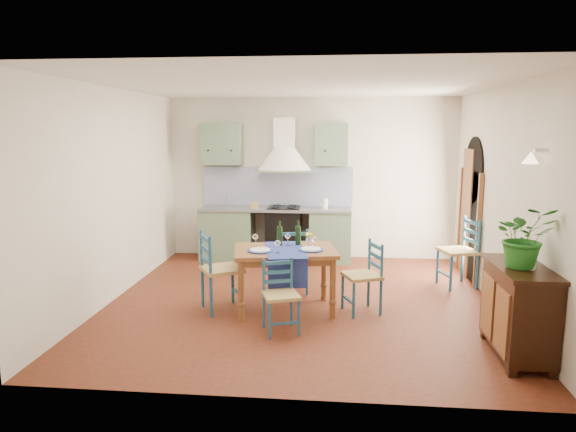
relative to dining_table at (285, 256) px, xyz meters
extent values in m
plane|color=#411C0D|center=(0.17, 0.34, -0.70)|extent=(5.00, 5.00, 0.00)
cube|color=beige|center=(0.17, 2.84, 0.70)|extent=(5.00, 0.04, 2.80)
cube|color=slate|center=(-1.28, 2.53, -0.26)|extent=(0.90, 0.60, 0.88)
cube|color=slate|center=(0.52, 2.53, -0.26)|extent=(0.70, 0.60, 0.88)
cube|color=black|center=(-0.28, 2.53, -0.26)|extent=(0.60, 0.58, 0.88)
cube|color=slate|center=(-0.43, 2.53, 0.20)|extent=(2.60, 0.64, 0.04)
cube|color=silver|center=(-1.28, 2.53, 0.20)|extent=(0.45, 0.40, 0.03)
cylinder|color=silver|center=(-1.28, 2.71, 0.35)|extent=(0.02, 0.02, 0.26)
cube|color=black|center=(-0.28, 2.53, 0.23)|extent=(0.55, 0.48, 0.02)
cube|color=black|center=(-0.43, 2.58, -0.66)|extent=(2.60, 0.50, 0.08)
cube|color=#0A1859|center=(-0.43, 2.80, 0.56)|extent=(2.65, 0.05, 0.68)
cube|color=slate|center=(-1.38, 2.66, 1.30)|extent=(0.70, 0.34, 0.70)
cube|color=slate|center=(0.52, 2.66, 1.30)|extent=(0.55, 0.34, 0.70)
cone|color=silver|center=(-0.28, 2.59, 1.05)|extent=(0.96, 0.96, 0.40)
cube|color=silver|center=(-0.28, 2.68, 1.50)|extent=(0.36, 0.30, 0.50)
cube|color=beige|center=(2.67, 0.34, 0.70)|extent=(0.04, 5.00, 2.80)
cube|color=black|center=(2.66, 1.74, 0.13)|extent=(0.03, 1.00, 1.65)
cylinder|color=black|center=(2.66, 1.74, 0.95)|extent=(0.03, 1.00, 1.00)
cube|color=brown|center=(2.63, 1.20, 0.13)|extent=(0.06, 0.06, 1.65)
cube|color=brown|center=(2.63, 2.28, 0.13)|extent=(0.06, 0.06, 1.65)
cube|color=brown|center=(2.64, 1.96, 0.28)|extent=(0.04, 0.55, 1.96)
cylinder|color=silver|center=(2.61, -0.91, 1.35)|extent=(0.15, 0.04, 0.04)
cone|color=#FFEDC6|center=(2.51, -0.91, 1.28)|extent=(0.16, 0.16, 0.12)
cube|color=beige|center=(-2.33, 0.34, 0.70)|extent=(0.04, 5.00, 2.80)
cube|color=silver|center=(0.17, 0.34, 2.11)|extent=(5.00, 5.00, 0.01)
cube|color=brown|center=(0.00, 0.00, 0.06)|extent=(1.37, 1.04, 0.05)
cube|color=brown|center=(0.00, 0.00, 0.00)|extent=(1.22, 0.89, 0.08)
cylinder|color=brown|center=(-0.48, -0.43, -0.33)|extent=(0.07, 0.07, 0.73)
cylinder|color=brown|center=(-0.60, 0.24, -0.33)|extent=(0.07, 0.07, 0.73)
cylinder|color=brown|center=(0.60, -0.23, -0.33)|extent=(0.07, 0.07, 0.73)
cylinder|color=brown|center=(0.47, 0.44, -0.33)|extent=(0.07, 0.07, 0.73)
cube|color=navy|center=(0.00, -0.05, 0.09)|extent=(0.62, 1.00, 0.01)
cube|color=navy|center=(0.07, -0.41, -0.09)|extent=(0.46, 0.10, 0.38)
cylinder|color=navy|center=(-0.29, -0.15, 0.10)|extent=(0.31, 0.31, 0.01)
cylinder|color=white|center=(-0.29, -0.15, 0.11)|extent=(0.25, 0.25, 0.01)
cylinder|color=navy|center=(0.32, -0.04, 0.10)|extent=(0.31, 0.31, 0.01)
cylinder|color=white|center=(0.32, -0.04, 0.11)|extent=(0.25, 0.25, 0.01)
cylinder|color=black|center=(-0.09, 0.20, 0.25)|extent=(0.07, 0.07, 0.32)
cylinder|color=black|center=(0.14, 0.24, 0.25)|extent=(0.07, 0.07, 0.32)
cylinder|color=white|center=(0.27, 0.21, 0.15)|extent=(0.05, 0.05, 0.10)
sphere|color=yellow|center=(0.27, 0.21, 0.24)|extent=(0.10, 0.10, 0.10)
cylinder|color=navy|center=(-0.08, -0.92, -0.49)|extent=(0.03, 0.03, 0.42)
cylinder|color=navy|center=(-0.18, -0.61, -0.29)|extent=(0.03, 0.03, 0.82)
cylinder|color=navy|center=(0.23, -0.81, -0.49)|extent=(0.03, 0.03, 0.42)
cylinder|color=navy|center=(0.12, -0.50, -0.29)|extent=(0.03, 0.03, 0.82)
cube|color=#A48C50|center=(0.02, -0.71, -0.27)|extent=(0.49, 0.49, 0.04)
cube|color=navy|center=(-0.03, -0.56, -0.15)|extent=(0.33, 0.14, 0.04)
cube|color=navy|center=(-0.03, -0.56, -0.05)|extent=(0.33, 0.14, 0.04)
cube|color=navy|center=(-0.03, -0.56, 0.06)|extent=(0.33, 0.14, 0.04)
cube|color=navy|center=(0.08, -0.87, -0.53)|extent=(0.32, 0.13, 0.02)
cylinder|color=navy|center=(0.17, 0.98, -0.46)|extent=(0.04, 0.04, 0.47)
cylinder|color=navy|center=(0.24, 0.62, -0.24)|extent=(0.04, 0.04, 0.92)
cylinder|color=navy|center=(-0.19, 0.92, -0.46)|extent=(0.04, 0.04, 0.47)
cylinder|color=navy|center=(-0.13, 0.55, -0.24)|extent=(0.04, 0.04, 0.92)
cube|color=#A48C50|center=(0.02, 0.77, -0.21)|extent=(0.50, 0.50, 0.04)
cube|color=navy|center=(0.06, 0.59, -0.08)|extent=(0.39, 0.10, 0.05)
cube|color=navy|center=(0.06, 0.59, 0.04)|extent=(0.39, 0.10, 0.05)
cube|color=navy|center=(0.06, 0.59, 0.16)|extent=(0.39, 0.10, 0.05)
cube|color=navy|center=(-0.01, 0.95, -0.51)|extent=(0.37, 0.10, 0.03)
cylinder|color=navy|center=(-0.52, -0.14, -0.44)|extent=(0.04, 0.04, 0.51)
cylinder|color=navy|center=(-0.87, -0.34, -0.20)|extent=(0.04, 0.04, 1.00)
cylinder|color=navy|center=(-0.71, 0.21, -0.44)|extent=(0.04, 0.04, 0.51)
cylinder|color=navy|center=(-1.06, 0.01, -0.20)|extent=(0.04, 0.04, 1.00)
cube|color=#A48C50|center=(-0.79, -0.06, -0.17)|extent=(0.64, 0.64, 0.04)
cube|color=navy|center=(-0.96, -0.16, -0.03)|extent=(0.23, 0.38, 0.05)
cube|color=navy|center=(-0.96, -0.16, 0.10)|extent=(0.23, 0.38, 0.05)
cube|color=navy|center=(-0.96, -0.16, 0.24)|extent=(0.23, 0.38, 0.05)
cube|color=navy|center=(-0.62, 0.04, -0.50)|extent=(0.23, 0.37, 0.03)
cylinder|color=navy|center=(0.72, 0.12, -0.47)|extent=(0.04, 0.04, 0.46)
cylinder|color=navy|center=(1.05, 0.25, -0.25)|extent=(0.04, 0.04, 0.89)
cylinder|color=navy|center=(0.85, -0.21, -0.47)|extent=(0.04, 0.04, 0.46)
cylinder|color=navy|center=(1.18, -0.08, -0.25)|extent=(0.04, 0.04, 0.89)
cube|color=#A48C50|center=(0.95, 0.02, -0.23)|extent=(0.54, 0.54, 0.04)
cube|color=navy|center=(1.11, 0.09, -0.10)|extent=(0.16, 0.36, 0.04)
cube|color=navy|center=(1.11, 0.09, 0.01)|extent=(0.16, 0.36, 0.04)
cube|color=navy|center=(1.11, 0.09, 0.13)|extent=(0.16, 0.36, 0.04)
cube|color=navy|center=(0.78, -0.04, -0.52)|extent=(0.16, 0.34, 0.02)
cylinder|color=navy|center=(2.12, 1.36, -0.44)|extent=(0.04, 0.04, 0.51)
cylinder|color=navy|center=(2.51, 1.48, -0.20)|extent=(0.04, 0.04, 1.00)
cylinder|color=navy|center=(2.24, 0.98, -0.44)|extent=(0.04, 0.04, 0.51)
cylinder|color=navy|center=(2.62, 1.09, -0.20)|extent=(0.04, 0.04, 1.00)
cube|color=#A48C50|center=(2.37, 1.23, -0.17)|extent=(0.58, 0.58, 0.04)
cube|color=navy|center=(2.56, 1.29, -0.03)|extent=(0.15, 0.41, 0.05)
cube|color=navy|center=(2.56, 1.29, 0.10)|extent=(0.15, 0.41, 0.05)
cube|color=navy|center=(2.56, 1.29, 0.24)|extent=(0.15, 0.41, 0.05)
cube|color=navy|center=(2.18, 1.17, -0.50)|extent=(0.15, 0.39, 0.03)
cube|color=black|center=(2.44, -1.11, -0.21)|extent=(0.45, 1.00, 0.82)
cube|color=black|center=(2.44, -1.11, 0.22)|extent=(0.50, 1.05, 0.04)
cube|color=brown|center=(2.21, -1.34, -0.25)|extent=(0.02, 0.38, 0.63)
cube|color=brown|center=(2.21, -0.88, -0.25)|extent=(0.02, 0.38, 0.63)
cube|color=black|center=(2.26, -1.55, -0.66)|extent=(0.08, 0.08, 0.08)
cube|color=black|center=(2.26, -0.67, -0.66)|extent=(0.08, 0.08, 0.08)
cube|color=black|center=(2.61, -1.55, -0.66)|extent=(0.08, 0.08, 0.08)
cube|color=black|center=(2.61, -0.67, -0.66)|extent=(0.08, 0.08, 0.08)
imported|color=#1C621C|center=(2.42, -1.16, 0.54)|extent=(0.57, 0.50, 0.61)
camera|label=1|loc=(0.63, -6.16, 1.55)|focal=32.00mm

